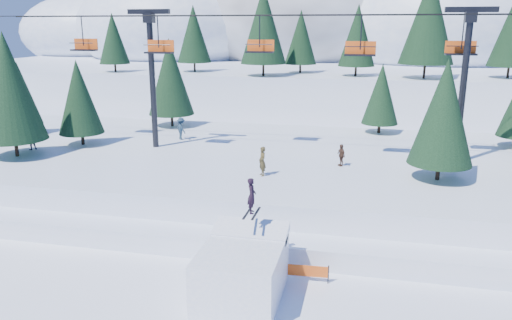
% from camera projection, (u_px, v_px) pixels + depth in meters
% --- Properties ---
extents(ground, '(160.00, 160.00, 0.00)m').
position_uv_depth(ground, '(185.00, 316.00, 20.63)').
color(ground, white).
rests_on(ground, ground).
extents(mid_shelf, '(70.00, 22.00, 2.50)m').
position_uv_depth(mid_shelf, '(269.00, 169.00, 37.26)').
color(mid_shelf, white).
rests_on(mid_shelf, ground).
extents(berm, '(70.00, 6.00, 1.10)m').
position_uv_depth(berm, '(235.00, 229.00, 28.02)').
color(berm, white).
rests_on(berm, ground).
extents(mountain_ridge, '(119.00, 60.68, 26.46)m').
position_uv_depth(mountain_ridge, '(302.00, 37.00, 88.28)').
color(mountain_ridge, white).
rests_on(mountain_ridge, ground).
extents(jump_kicker, '(3.47, 4.73, 5.05)m').
position_uv_depth(jump_kicker, '(242.00, 270.00, 21.76)').
color(jump_kicker, white).
rests_on(jump_kicker, ground).
extents(chairlift, '(46.00, 3.21, 10.28)m').
position_uv_depth(chairlift, '(300.00, 60.00, 34.76)').
color(chairlift, black).
rests_on(chairlift, mid_shelf).
extents(conifer_stand, '(63.44, 17.87, 8.79)m').
position_uv_depth(conifer_stand, '(276.00, 95.00, 36.23)').
color(conifer_stand, black).
rests_on(conifer_stand, mid_shelf).
extents(distant_skiers, '(24.03, 9.70, 1.86)m').
position_uv_depth(distant_skiers, '(185.00, 139.00, 37.44)').
color(distant_skiers, '#302A43').
rests_on(distant_skiers, mid_shelf).
extents(banner_near, '(2.86, 0.21, 0.90)m').
position_uv_depth(banner_near, '(298.00, 270.00, 23.30)').
color(banner_near, black).
rests_on(banner_near, ground).
extents(banner_far, '(2.62, 1.19, 0.90)m').
position_uv_depth(banner_far, '(392.00, 263.00, 24.08)').
color(banner_far, black).
rests_on(banner_far, ground).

